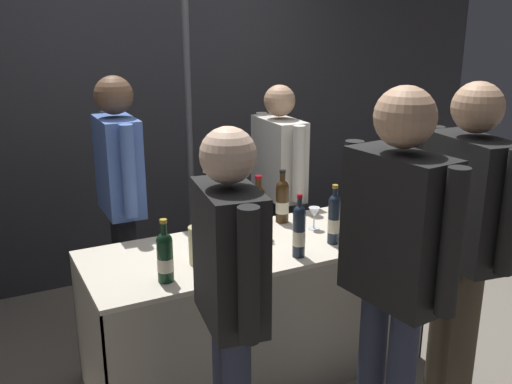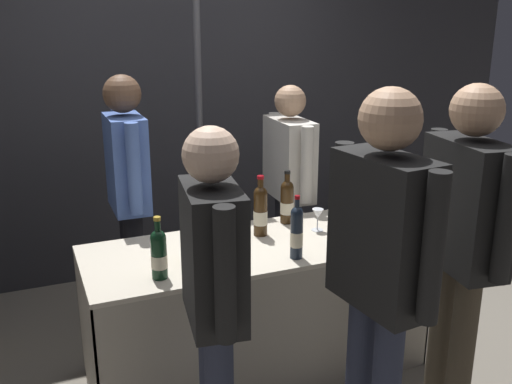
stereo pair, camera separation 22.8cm
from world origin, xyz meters
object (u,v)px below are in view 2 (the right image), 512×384
at_px(wine_glass_mid, 342,221).
at_px(tasting_table, 256,284).
at_px(booth_signpost, 199,102).
at_px(taster_foreground_right, 463,229).
at_px(featured_wine_bottle, 335,220).
at_px(flower_vase, 195,237).
at_px(display_bottle_0, 297,232).
at_px(wine_glass_near_vendor, 318,215).
at_px(vendor_presenter, 128,183).

bearing_deg(wine_glass_mid, tasting_table, 166.93).
bearing_deg(booth_signpost, taster_foreground_right, -67.62).
distance_m(featured_wine_bottle, flower_vase, 0.76).
relative_size(display_bottle_0, wine_glass_near_vendor, 2.58).
xyz_separation_m(display_bottle_0, vendor_presenter, (-0.67, 1.00, 0.07)).
distance_m(display_bottle_0, booth_signpost, 1.33).
bearing_deg(tasting_table, wine_glass_mid, -13.07).
bearing_deg(wine_glass_near_vendor, wine_glass_mid, -70.01).
bearing_deg(tasting_table, booth_signpost, 90.40).
distance_m(flower_vase, vendor_presenter, 0.86).
xyz_separation_m(display_bottle_0, flower_vase, (-0.49, 0.16, -0.01)).
bearing_deg(featured_wine_bottle, wine_glass_mid, 36.54).
relative_size(featured_wine_bottle, wine_glass_mid, 2.31).
relative_size(tasting_table, wine_glass_near_vendor, 14.30).
distance_m(featured_wine_bottle, wine_glass_near_vendor, 0.24).
distance_m(wine_glass_near_vendor, booth_signpost, 1.14).
distance_m(vendor_presenter, taster_foreground_right, 1.98).
distance_m(featured_wine_bottle, booth_signpost, 1.31).
relative_size(display_bottle_0, booth_signpost, 0.15).
relative_size(featured_wine_bottle, wine_glass_near_vendor, 2.56).
xyz_separation_m(tasting_table, booth_signpost, (-0.01, 0.97, 0.89)).
bearing_deg(wine_glass_near_vendor, flower_vase, -169.02).
xyz_separation_m(flower_vase, vendor_presenter, (-0.18, 0.84, 0.08)).
height_order(display_bottle_0, wine_glass_near_vendor, display_bottle_0).
distance_m(display_bottle_0, taster_foreground_right, 0.80).
bearing_deg(flower_vase, display_bottle_0, -17.80).
distance_m(wine_glass_near_vendor, wine_glass_mid, 0.18).
distance_m(tasting_table, flower_vase, 0.53).
relative_size(wine_glass_mid, vendor_presenter, 0.09).
bearing_deg(taster_foreground_right, flower_vase, 65.85).
bearing_deg(booth_signpost, wine_glass_mid, -65.88).
height_order(flower_vase, vendor_presenter, vendor_presenter).
relative_size(featured_wine_bottle, booth_signpost, 0.14).
distance_m(featured_wine_bottle, wine_glass_mid, 0.12).
height_order(tasting_table, wine_glass_mid, wine_glass_mid).
xyz_separation_m(vendor_presenter, taster_foreground_right, (1.26, -1.53, 0.04)).
relative_size(tasting_table, vendor_presenter, 1.13).
bearing_deg(featured_wine_bottle, tasting_table, 155.45).
relative_size(featured_wine_bottle, display_bottle_0, 0.99).
height_order(display_bottle_0, taster_foreground_right, taster_foreground_right).
xyz_separation_m(taster_foreground_right, booth_signpost, (-0.72, 1.75, 0.40)).
bearing_deg(booth_signpost, tasting_table, -89.60).
distance_m(wine_glass_near_vendor, flower_vase, 0.80).
distance_m(display_bottle_0, wine_glass_mid, 0.38).
xyz_separation_m(wine_glass_near_vendor, wine_glass_mid, (0.06, -0.17, 0.01)).
bearing_deg(wine_glass_near_vendor, booth_signpost, 114.87).
bearing_deg(wine_glass_near_vendor, taster_foreground_right, -70.40).
relative_size(display_bottle_0, wine_glass_mid, 2.33).
height_order(display_bottle_0, vendor_presenter, vendor_presenter).
relative_size(taster_foreground_right, booth_signpost, 0.74).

